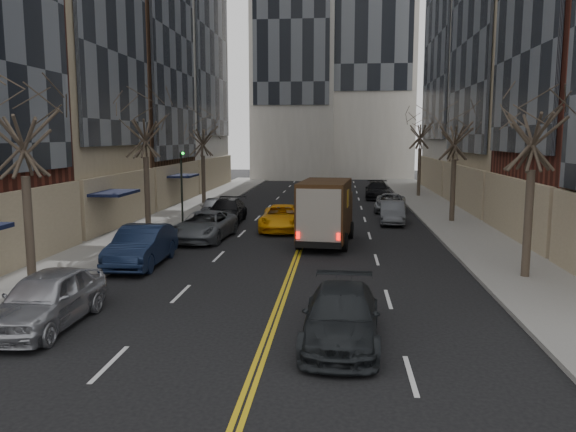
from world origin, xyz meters
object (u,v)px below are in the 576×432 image
observer_sedan (341,316)px  taxi (282,218)px  ups_truck (326,212)px  pedestrian (313,227)px

observer_sedan → taxi: (-3.35, 17.47, 0.01)m
ups_truck → taxi: size_ratio=1.18×
observer_sedan → taxi: bearing=103.1°
ups_truck → pedestrian: bearing=142.3°
taxi → observer_sedan: bearing=-81.0°
taxi → ups_truck: bearing=-59.2°
observer_sedan → pedestrian: (-1.40, 14.02, 0.06)m
ups_truck → pedestrian: 1.25m
observer_sedan → taxi: size_ratio=0.96×
observer_sedan → taxi: taxi is taller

